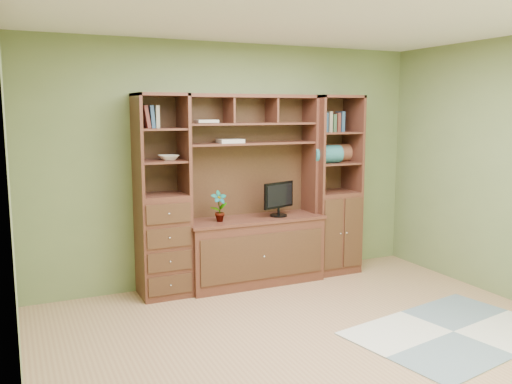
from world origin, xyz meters
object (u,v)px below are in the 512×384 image
center_hutch (254,191)px  left_tower (162,196)px  right_tower (333,185)px  monitor (279,193)px

center_hutch → left_tower: size_ratio=1.00×
center_hutch → right_tower: (1.02, 0.04, 0.00)m
center_hutch → left_tower: (-1.00, 0.04, 0.00)m
left_tower → monitor: left_tower is taller
right_tower → center_hutch: bearing=-177.8°
center_hutch → right_tower: same height
center_hutch → left_tower: bearing=177.7°
center_hutch → monitor: size_ratio=3.95×
left_tower → monitor: 1.28m
right_tower → monitor: 0.75m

